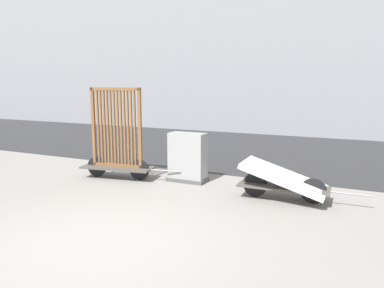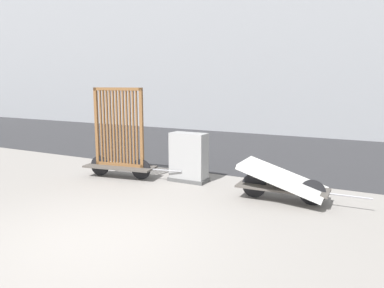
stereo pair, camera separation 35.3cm
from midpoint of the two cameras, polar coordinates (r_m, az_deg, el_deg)
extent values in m
plane|color=gray|center=(5.65, -15.44, -14.11)|extent=(60.00, 60.00, 0.00)
cube|color=#2D2D30|center=(12.68, 9.07, -0.83)|extent=(56.00, 7.50, 0.01)
cube|color=#4C4742|center=(8.96, -12.38, -3.50)|extent=(1.76, 0.85, 0.04)
cylinder|color=black|center=(8.72, -9.20, -3.89)|extent=(0.48, 0.11, 0.48)
cylinder|color=black|center=(9.24, -15.37, -3.36)|extent=(0.48, 0.11, 0.48)
cylinder|color=gray|center=(8.46, -5.25, -4.08)|extent=(0.70, 0.14, 0.03)
cube|color=brown|center=(8.95, -12.39, -3.16)|extent=(1.24, 0.26, 0.07)
cube|color=brown|center=(8.75, -12.80, 8.17)|extent=(1.24, 0.26, 0.07)
cube|color=brown|center=(9.10, -15.84, 2.53)|extent=(0.08, 0.08, 1.83)
cube|color=brown|center=(8.54, -9.13, 2.33)|extent=(0.08, 0.08, 1.83)
cube|color=brown|center=(9.04, -15.19, 2.51)|extent=(0.04, 0.05, 1.76)
cube|color=brown|center=(9.00, -14.73, 2.50)|extent=(0.04, 0.05, 1.76)
cube|color=brown|center=(8.95, -14.26, 2.48)|extent=(0.04, 0.05, 1.76)
cube|color=brown|center=(8.91, -13.79, 2.47)|extent=(0.04, 0.05, 1.76)
cube|color=brown|center=(8.87, -13.32, 2.46)|extent=(0.04, 0.05, 1.76)
cube|color=brown|center=(8.83, -12.83, 2.44)|extent=(0.04, 0.05, 1.76)
cube|color=brown|center=(8.78, -12.35, 2.43)|extent=(0.04, 0.05, 1.76)
cube|color=brown|center=(8.74, -11.86, 2.42)|extent=(0.04, 0.05, 1.76)
cube|color=brown|center=(8.70, -11.36, 2.40)|extent=(0.04, 0.05, 1.76)
cube|color=brown|center=(8.67, -10.87, 2.39)|extent=(0.04, 0.05, 1.76)
cube|color=brown|center=(8.63, -10.36, 2.37)|extent=(0.04, 0.05, 1.76)
cube|color=brown|center=(8.59, -9.85, 2.36)|extent=(0.04, 0.05, 1.76)
cube|color=#4C4742|center=(7.33, 12.41, -6.38)|extent=(1.70, 0.64, 0.04)
cylinder|color=black|center=(7.26, 16.68, -6.88)|extent=(0.48, 0.05, 0.48)
cylinder|color=black|center=(7.45, 8.24, -6.15)|extent=(0.48, 0.05, 0.48)
cylinder|color=gray|center=(7.21, 21.81, -7.10)|extent=(0.70, 0.05, 0.03)
cube|color=silver|center=(7.28, 12.46, -4.96)|extent=(1.60, 0.94, 0.57)
cube|color=#4C4C4C|center=(8.55, -1.86, -5.42)|extent=(0.88, 0.45, 0.08)
cube|color=gray|center=(8.43, -1.88, -2.05)|extent=(0.82, 0.39, 1.11)
camera|label=1|loc=(0.18, -91.29, -0.21)|focal=35.00mm
camera|label=2|loc=(0.18, 88.71, 0.21)|focal=35.00mm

